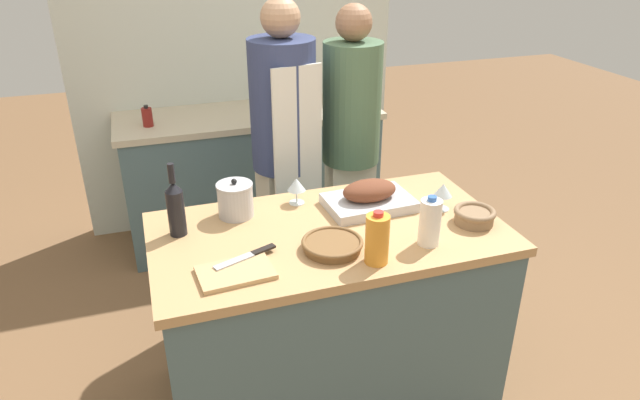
{
  "coord_description": "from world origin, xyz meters",
  "views": [
    {
      "loc": [
        -0.68,
        -1.94,
        2.03
      ],
      "look_at": [
        0.0,
        0.12,
        0.96
      ],
      "focal_mm": 32.0,
      "sensor_mm": 36.0,
      "label": 1
    }
  ],
  "objects_px": {
    "stock_pot": "(235,200)",
    "person_cook_aproned": "(285,145)",
    "knife_chef": "(248,256)",
    "roasting_pan": "(369,197)",
    "person_cook_guest": "(351,140)",
    "milk_jug": "(430,222)",
    "cutting_board": "(236,272)",
    "wine_glass_left": "(296,185)",
    "wine_bottle_green": "(176,207)",
    "juice_jug": "(377,239)",
    "mixing_bowl": "(474,215)",
    "wicker_basket": "(332,244)",
    "condiment_bottle_short": "(147,117)",
    "wine_glass_right": "(443,191)",
    "condiment_bottle_tall": "(338,87)"
  },
  "relations": [
    {
      "from": "wine_glass_right",
      "to": "milk_jug",
      "type": "bearing_deg",
      "value": -128.37
    },
    {
      "from": "wine_bottle_green",
      "to": "wine_glass_right",
      "type": "distance_m",
      "value": 1.13
    },
    {
      "from": "stock_pot",
      "to": "wine_glass_left",
      "type": "bearing_deg",
      "value": 6.65
    },
    {
      "from": "roasting_pan",
      "to": "wine_glass_left",
      "type": "xyz_separation_m",
      "value": [
        -0.29,
        0.14,
        0.04
      ]
    },
    {
      "from": "milk_jug",
      "to": "wine_glass_right",
      "type": "bearing_deg",
      "value": 51.63
    },
    {
      "from": "wicker_basket",
      "to": "cutting_board",
      "type": "xyz_separation_m",
      "value": [
        -0.39,
        -0.05,
        -0.01
      ]
    },
    {
      "from": "cutting_board",
      "to": "knife_chef",
      "type": "bearing_deg",
      "value": 52.08
    },
    {
      "from": "wicker_basket",
      "to": "condiment_bottle_tall",
      "type": "xyz_separation_m",
      "value": [
        0.69,
        1.85,
        0.09
      ]
    },
    {
      "from": "stock_pot",
      "to": "mixing_bowl",
      "type": "relative_size",
      "value": 0.98
    },
    {
      "from": "knife_chef",
      "to": "condiment_bottle_short",
      "type": "height_order",
      "value": "condiment_bottle_short"
    },
    {
      "from": "mixing_bowl",
      "to": "cutting_board",
      "type": "bearing_deg",
      "value": -175.98
    },
    {
      "from": "milk_jug",
      "to": "roasting_pan",
      "type": "bearing_deg",
      "value": 105.34
    },
    {
      "from": "cutting_board",
      "to": "wine_glass_left",
      "type": "distance_m",
      "value": 0.61
    },
    {
      "from": "cutting_board",
      "to": "person_cook_guest",
      "type": "height_order",
      "value": "person_cook_guest"
    },
    {
      "from": "wine_glass_left",
      "to": "wine_glass_right",
      "type": "relative_size",
      "value": 0.99
    },
    {
      "from": "cutting_board",
      "to": "milk_jug",
      "type": "distance_m",
      "value": 0.77
    },
    {
      "from": "roasting_pan",
      "to": "cutting_board",
      "type": "bearing_deg",
      "value": -152.46
    },
    {
      "from": "mixing_bowl",
      "to": "juice_jug",
      "type": "relative_size",
      "value": 0.83
    },
    {
      "from": "wicker_basket",
      "to": "stock_pot",
      "type": "relative_size",
      "value": 1.39
    },
    {
      "from": "juice_jug",
      "to": "person_cook_guest",
      "type": "xyz_separation_m",
      "value": [
        0.34,
        1.15,
        -0.06
      ]
    },
    {
      "from": "person_cook_aproned",
      "to": "wine_glass_right",
      "type": "bearing_deg",
      "value": -69.95
    },
    {
      "from": "stock_pot",
      "to": "cutting_board",
      "type": "bearing_deg",
      "value": -101.06
    },
    {
      "from": "knife_chef",
      "to": "roasting_pan",
      "type": "bearing_deg",
      "value": 23.92
    },
    {
      "from": "stock_pot",
      "to": "knife_chef",
      "type": "bearing_deg",
      "value": -94.17
    },
    {
      "from": "person_cook_guest",
      "to": "knife_chef",
      "type": "bearing_deg",
      "value": -125.63
    },
    {
      "from": "milk_jug",
      "to": "person_cook_aproned",
      "type": "distance_m",
      "value": 1.11
    },
    {
      "from": "stock_pot",
      "to": "milk_jug",
      "type": "distance_m",
      "value": 0.82
    },
    {
      "from": "wine_glass_left",
      "to": "knife_chef",
      "type": "bearing_deg",
      "value": -127.11
    },
    {
      "from": "wicker_basket",
      "to": "mixing_bowl",
      "type": "distance_m",
      "value": 0.64
    },
    {
      "from": "stock_pot",
      "to": "person_cook_aproned",
      "type": "distance_m",
      "value": 0.7
    },
    {
      "from": "stock_pot",
      "to": "person_cook_guest",
      "type": "height_order",
      "value": "person_cook_guest"
    },
    {
      "from": "condiment_bottle_short",
      "to": "knife_chef",
      "type": "bearing_deg",
      "value": -80.84
    },
    {
      "from": "milk_jug",
      "to": "wine_bottle_green",
      "type": "xyz_separation_m",
      "value": [
        -0.93,
        0.39,
        0.03
      ]
    },
    {
      "from": "milk_jug",
      "to": "wine_glass_left",
      "type": "relative_size",
      "value": 1.71
    },
    {
      "from": "wine_glass_left",
      "to": "condiment_bottle_tall",
      "type": "bearing_deg",
      "value": 63.5
    },
    {
      "from": "wine_glass_right",
      "to": "condiment_bottle_tall",
      "type": "bearing_deg",
      "value": 85.94
    },
    {
      "from": "stock_pot",
      "to": "mixing_bowl",
      "type": "height_order",
      "value": "stock_pot"
    },
    {
      "from": "stock_pot",
      "to": "wine_glass_right",
      "type": "xyz_separation_m",
      "value": [
        0.87,
        -0.22,
        0.01
      ]
    },
    {
      "from": "wine_glass_left",
      "to": "knife_chef",
      "type": "height_order",
      "value": "wine_glass_left"
    },
    {
      "from": "roasting_pan",
      "to": "person_cook_guest",
      "type": "height_order",
      "value": "person_cook_guest"
    },
    {
      "from": "stock_pot",
      "to": "knife_chef",
      "type": "relative_size",
      "value": 0.68
    },
    {
      "from": "roasting_pan",
      "to": "knife_chef",
      "type": "relative_size",
      "value": 1.54
    },
    {
      "from": "milk_jug",
      "to": "knife_chef",
      "type": "height_order",
      "value": "milk_jug"
    },
    {
      "from": "condiment_bottle_tall",
      "to": "wine_bottle_green",
      "type": "bearing_deg",
      "value": -128.86
    },
    {
      "from": "juice_jug",
      "to": "mixing_bowl",
      "type": "bearing_deg",
      "value": 16.37
    },
    {
      "from": "cutting_board",
      "to": "condiment_bottle_short",
      "type": "height_order",
      "value": "condiment_bottle_short"
    },
    {
      "from": "juice_jug",
      "to": "wine_glass_right",
      "type": "height_order",
      "value": "juice_jug"
    },
    {
      "from": "wine_glass_left",
      "to": "juice_jug",
      "type": "bearing_deg",
      "value": -75.45
    },
    {
      "from": "wine_bottle_green",
      "to": "person_cook_guest",
      "type": "relative_size",
      "value": 0.19
    },
    {
      "from": "stock_pot",
      "to": "knife_chef",
      "type": "xyz_separation_m",
      "value": [
        -0.03,
        -0.37,
        -0.05
      ]
    }
  ]
}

